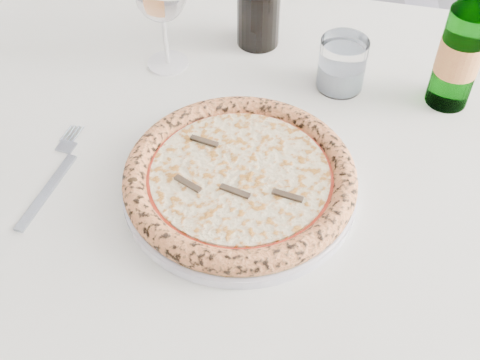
# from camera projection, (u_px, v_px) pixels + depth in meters

# --- Properties ---
(floor) EXTENTS (5.00, 6.00, 0.02)m
(floor) POSITION_uv_depth(u_px,v_px,m) (232.00, 313.00, 1.54)
(floor) COLOR gray
(floor) RESTS_ON ground
(dining_table) EXTENTS (1.51, 1.01, 0.76)m
(dining_table) POSITION_uv_depth(u_px,v_px,m) (247.00, 181.00, 0.93)
(dining_table) COLOR brown
(dining_table) RESTS_ON floor
(chair_far) EXTENTS (0.53, 0.53, 0.93)m
(chair_far) POSITION_uv_depth(u_px,v_px,m) (233.00, 2.00, 1.53)
(chair_far) COLOR brown
(chair_far) RESTS_ON floor
(plate) EXTENTS (0.31, 0.31, 0.02)m
(plate) POSITION_uv_depth(u_px,v_px,m) (240.00, 186.00, 0.79)
(plate) COLOR white
(plate) RESTS_ON dining_table
(pizza) EXTENTS (0.30, 0.30, 0.03)m
(pizza) POSITION_uv_depth(u_px,v_px,m) (240.00, 177.00, 0.78)
(pizza) COLOR tan
(pizza) RESTS_ON plate
(fork) EXTENTS (0.04, 0.20, 0.00)m
(fork) POSITION_uv_depth(u_px,v_px,m) (53.00, 177.00, 0.81)
(fork) COLOR #949DAC
(fork) RESTS_ON dining_table
(tumbler) EXTENTS (0.07, 0.07, 0.08)m
(tumbler) POSITION_uv_depth(u_px,v_px,m) (342.00, 67.00, 0.92)
(tumbler) COLOR white
(tumbler) RESTS_ON dining_table
(beer_bottle) EXTENTS (0.06, 0.06, 0.24)m
(beer_bottle) POSITION_uv_depth(u_px,v_px,m) (462.00, 47.00, 0.85)
(beer_bottle) COLOR #287B28
(beer_bottle) RESTS_ON dining_table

